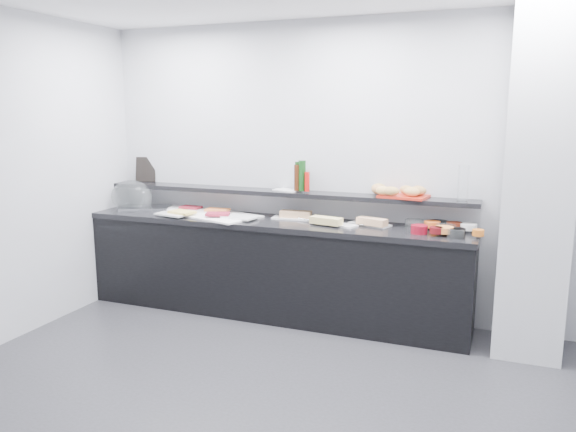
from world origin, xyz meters
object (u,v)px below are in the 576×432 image
(condiment_tray, at_px, (287,190))
(bread_tray, at_px, (404,196))
(sandwich_plate_mid, at_px, (339,225))
(carafe, at_px, (463,183))
(framed_print, at_px, (146,169))
(cloche_base, at_px, (146,208))

(condiment_tray, xyz_separation_m, bread_tray, (1.09, -0.00, 0.00))
(sandwich_plate_mid, xyz_separation_m, carafe, (1.01, 0.16, 0.39))
(carafe, bearing_deg, framed_print, 177.71)
(sandwich_plate_mid, xyz_separation_m, framed_print, (-2.20, 0.29, 0.37))
(condiment_tray, bearing_deg, cloche_base, -151.88)
(sandwich_plate_mid, height_order, carafe, carafe)
(framed_print, bearing_deg, bread_tray, -18.82)
(condiment_tray, relative_size, carafe, 0.81)
(cloche_base, relative_size, framed_print, 1.83)
(cloche_base, xyz_separation_m, bread_tray, (2.54, 0.17, 0.24))
(framed_print, relative_size, bread_tray, 0.65)
(condiment_tray, relative_size, bread_tray, 0.61)
(condiment_tray, distance_m, bread_tray, 1.09)
(framed_print, relative_size, condiment_tray, 1.07)
(cloche_base, xyz_separation_m, framed_print, (-0.17, 0.27, 0.36))
(carafe, bearing_deg, cloche_base, -177.37)
(sandwich_plate_mid, bearing_deg, cloche_base, -161.12)
(cloche_base, distance_m, bread_tray, 2.56)
(cloche_base, height_order, condiment_tray, condiment_tray)
(carafe, bearing_deg, bread_tray, 175.94)
(bread_tray, relative_size, carafe, 1.33)
(cloche_base, distance_m, sandwich_plate_mid, 2.03)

